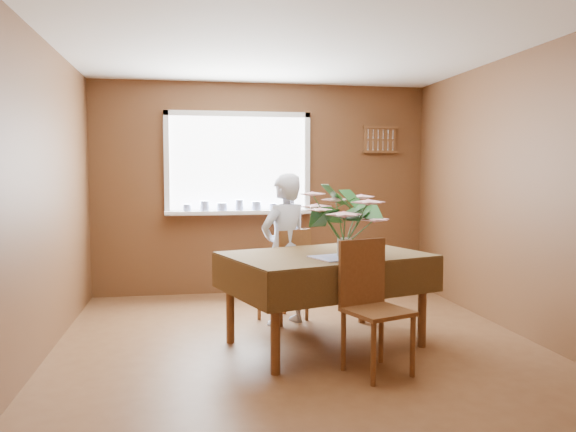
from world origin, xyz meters
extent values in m
plane|color=brown|center=(0.00, 0.00, 0.00)|extent=(4.50, 4.50, 0.00)
plane|color=white|center=(0.00, 0.00, 2.50)|extent=(4.50, 4.50, 0.00)
plane|color=brown|center=(0.00, 2.25, 1.25)|extent=(4.00, 0.00, 4.00)
plane|color=brown|center=(0.00, -2.25, 1.25)|extent=(4.00, 0.00, 4.00)
plane|color=brown|center=(-2.00, 0.00, 1.25)|extent=(0.00, 4.50, 4.50)
plane|color=brown|center=(2.00, 0.00, 1.25)|extent=(0.00, 4.50, 4.50)
cube|color=white|center=(-0.30, 2.23, 1.55)|extent=(1.60, 0.01, 1.10)
cube|color=white|center=(-0.30, 2.22, 2.13)|extent=(1.72, 0.06, 0.06)
cube|color=white|center=(-0.30, 2.22, 0.97)|extent=(1.72, 0.06, 0.06)
cube|color=white|center=(-1.13, 2.22, 1.55)|extent=(0.06, 0.06, 1.22)
cube|color=white|center=(0.53, 2.22, 1.55)|extent=(0.06, 0.06, 1.22)
cube|color=white|center=(-0.30, 2.15, 0.98)|extent=(1.72, 0.20, 0.04)
cylinder|color=white|center=(-0.90, 2.13, 1.04)|extent=(0.09, 0.09, 0.08)
cylinder|color=white|center=(-0.70, 2.13, 1.06)|extent=(0.11, 0.11, 0.12)
cylinder|color=white|center=(-0.50, 2.13, 1.05)|extent=(0.12, 0.12, 0.09)
cylinder|color=white|center=(-0.30, 2.13, 1.06)|extent=(0.10, 0.10, 0.13)
cylinder|color=white|center=(-0.10, 2.13, 1.05)|extent=(0.11, 0.11, 0.10)
cylinder|color=white|center=(0.10, 2.13, 1.04)|extent=(0.09, 0.09, 0.08)
cylinder|color=white|center=(0.30, 2.13, 1.06)|extent=(0.11, 0.11, 0.12)
cube|color=brown|center=(1.45, 2.23, 1.85)|extent=(0.40, 0.03, 0.30)
cube|color=brown|center=(1.45, 2.21, 2.00)|extent=(0.44, 0.04, 0.03)
cube|color=brown|center=(1.45, 2.21, 1.70)|extent=(0.44, 0.04, 0.03)
cylinder|color=brown|center=(-0.29, -0.56, 0.36)|extent=(0.07, 0.07, 0.72)
cylinder|color=brown|center=(1.00, -0.14, 0.36)|extent=(0.07, 0.07, 0.72)
cylinder|color=brown|center=(-0.55, 0.25, 0.36)|extent=(0.07, 0.07, 0.72)
cylinder|color=brown|center=(0.74, 0.67, 0.36)|extent=(0.07, 0.07, 0.72)
cube|color=brown|center=(0.23, 0.06, 0.74)|extent=(1.76, 1.43, 0.04)
cube|color=#3C2A16|center=(0.23, 0.06, 0.77)|extent=(1.84, 1.51, 0.01)
cube|color=#3C2A16|center=(0.39, -0.45, 0.62)|extent=(1.51, 0.50, 0.28)
cube|color=#3C2A16|center=(0.06, 0.57, 0.62)|extent=(1.51, 0.50, 0.28)
cube|color=#3C2A16|center=(-0.52, -0.18, 0.62)|extent=(0.34, 1.03, 0.28)
cube|color=#3C2A16|center=(0.98, 0.30, 0.62)|extent=(0.34, 1.03, 0.28)
cube|color=#497DD1|center=(0.31, -0.18, 0.78)|extent=(0.54, 0.46, 0.01)
cylinder|color=brown|center=(0.07, 1.13, 0.21)|extent=(0.04, 0.04, 0.41)
cylinder|color=brown|center=(-0.22, 0.95, 0.21)|extent=(0.04, 0.04, 0.41)
cylinder|color=brown|center=(0.24, 0.84, 0.21)|extent=(0.04, 0.04, 0.41)
cylinder|color=brown|center=(-0.04, 0.67, 0.21)|extent=(0.04, 0.04, 0.41)
cube|color=brown|center=(0.01, 0.90, 0.43)|extent=(0.53, 0.53, 0.03)
cube|color=brown|center=(0.10, 0.75, 0.67)|extent=(0.35, 0.23, 0.46)
cylinder|color=brown|center=(0.33, -0.89, 0.22)|extent=(0.04, 0.04, 0.44)
cylinder|color=brown|center=(0.66, -0.77, 0.22)|extent=(0.04, 0.04, 0.44)
cylinder|color=brown|center=(0.21, -0.56, 0.22)|extent=(0.04, 0.04, 0.44)
cylinder|color=brown|center=(0.54, -0.45, 0.22)|extent=(0.04, 0.04, 0.44)
cube|color=brown|center=(0.44, -0.67, 0.45)|extent=(0.52, 0.52, 0.03)
cube|color=brown|center=(0.37, -0.49, 0.71)|extent=(0.39, 0.16, 0.49)
imported|color=white|center=(0.00, 0.75, 0.72)|extent=(0.63, 0.56, 1.44)
cylinder|color=white|center=(0.33, -0.16, 0.85)|extent=(0.12, 0.12, 0.15)
cylinder|color=#33662D|center=(0.33, -0.16, 0.96)|extent=(0.07, 0.07, 0.11)
cylinder|color=white|center=(0.67, 0.31, 0.78)|extent=(0.31, 0.31, 0.01)
cube|color=silver|center=(0.44, -0.05, 0.78)|extent=(0.11, 0.22, 0.00)
camera|label=1|loc=(-0.88, -4.43, 1.44)|focal=35.00mm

